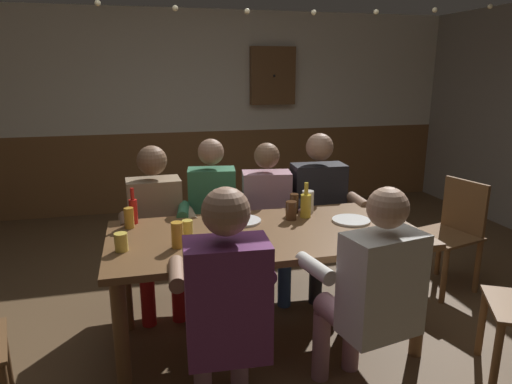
{
  "coord_description": "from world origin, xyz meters",
  "views": [
    {
      "loc": [
        -0.71,
        -2.77,
        1.73
      ],
      "look_at": [
        0.0,
        0.07,
        0.95
      ],
      "focal_mm": 32.44,
      "sensor_mm": 36.0,
      "label": 1
    }
  ],
  "objects_px": {
    "chair_empty_near_right": "(452,231)",
    "bottle_1": "(133,210)",
    "dining_table": "(265,247)",
    "pint_glass_1": "(291,211)",
    "wall_dart_cabinet": "(273,76)",
    "person_2": "(267,213)",
    "person_1": "(213,215)",
    "pint_glass_4": "(396,223)",
    "pint_glass_7": "(294,203)",
    "person_4": "(226,302)",
    "pint_glass_0": "(121,242)",
    "bottle_0": "(306,205)",
    "person_5": "(372,289)",
    "pint_glass_2": "(188,229)",
    "plate_0": "(351,220)",
    "pint_glass_6": "(129,218)",
    "pint_glass_3": "(177,235)",
    "plate_1": "(243,221)",
    "condiment_caddy": "(232,252)",
    "pint_glass_5": "(308,202)",
    "person_3": "(320,205)",
    "person_0": "(156,220)"
  },
  "relations": [
    {
      "from": "chair_empty_near_right",
      "to": "bottle_1",
      "type": "relative_size",
      "value": 3.71
    },
    {
      "from": "dining_table",
      "to": "pint_glass_1",
      "type": "distance_m",
      "value": 0.34
    },
    {
      "from": "wall_dart_cabinet",
      "to": "person_2",
      "type": "bearing_deg",
      "value": -106.8
    },
    {
      "from": "person_1",
      "to": "pint_glass_4",
      "type": "relative_size",
      "value": 7.84
    },
    {
      "from": "pint_glass_1",
      "to": "pint_glass_7",
      "type": "distance_m",
      "value": 0.16
    },
    {
      "from": "person_4",
      "to": "chair_empty_near_right",
      "type": "distance_m",
      "value": 2.33
    },
    {
      "from": "bottle_1",
      "to": "pint_glass_0",
      "type": "bearing_deg",
      "value": -97.86
    },
    {
      "from": "pint_glass_7",
      "to": "bottle_0",
      "type": "bearing_deg",
      "value": -68.69
    },
    {
      "from": "person_5",
      "to": "pint_glass_2",
      "type": "height_order",
      "value": "person_5"
    },
    {
      "from": "plate_0",
      "to": "bottle_0",
      "type": "distance_m",
      "value": 0.32
    },
    {
      "from": "person_5",
      "to": "pint_glass_6",
      "type": "distance_m",
      "value": 1.54
    },
    {
      "from": "bottle_0",
      "to": "pint_glass_0",
      "type": "bearing_deg",
      "value": -164.88
    },
    {
      "from": "pint_glass_3",
      "to": "pint_glass_4",
      "type": "bearing_deg",
      "value": -5.62
    },
    {
      "from": "chair_empty_near_right",
      "to": "pint_glass_0",
      "type": "relative_size",
      "value": 8.56
    },
    {
      "from": "plate_0",
      "to": "plate_1",
      "type": "distance_m",
      "value": 0.72
    },
    {
      "from": "person_5",
      "to": "pint_glass_7",
      "type": "bearing_deg",
      "value": 82.8
    },
    {
      "from": "condiment_caddy",
      "to": "plate_0",
      "type": "height_order",
      "value": "condiment_caddy"
    },
    {
      "from": "pint_glass_6",
      "to": "pint_glass_1",
      "type": "bearing_deg",
      "value": -4.94
    },
    {
      "from": "bottle_1",
      "to": "pint_glass_3",
      "type": "bearing_deg",
      "value": -64.01
    },
    {
      "from": "dining_table",
      "to": "pint_glass_7",
      "type": "relative_size",
      "value": 14.05
    },
    {
      "from": "condiment_caddy",
      "to": "pint_glass_5",
      "type": "xyz_separation_m",
      "value": [
        0.67,
        0.65,
        0.05
      ]
    },
    {
      "from": "person_1",
      "to": "pint_glass_2",
      "type": "distance_m",
      "value": 0.72
    },
    {
      "from": "plate_0",
      "to": "pint_glass_4",
      "type": "distance_m",
      "value": 0.35
    },
    {
      "from": "chair_empty_near_right",
      "to": "pint_glass_0",
      "type": "height_order",
      "value": "chair_empty_near_right"
    },
    {
      "from": "person_3",
      "to": "bottle_0",
      "type": "relative_size",
      "value": 5.21
    },
    {
      "from": "chair_empty_near_right",
      "to": "bottle_0",
      "type": "relative_size",
      "value": 3.66
    },
    {
      "from": "person_1",
      "to": "bottle_0",
      "type": "bearing_deg",
      "value": 148.94
    },
    {
      "from": "bottle_0",
      "to": "pint_glass_6",
      "type": "relative_size",
      "value": 1.82
    },
    {
      "from": "person_0",
      "to": "pint_glass_0",
      "type": "bearing_deg",
      "value": 72.16
    },
    {
      "from": "chair_empty_near_right",
      "to": "plate_1",
      "type": "bearing_deg",
      "value": 82.31
    },
    {
      "from": "person_5",
      "to": "pint_glass_5",
      "type": "distance_m",
      "value": 1.01
    },
    {
      "from": "person_0",
      "to": "person_3",
      "type": "xyz_separation_m",
      "value": [
        1.28,
        0.01,
        0.02
      ]
    },
    {
      "from": "plate_1",
      "to": "person_2",
      "type": "bearing_deg",
      "value": 57.2
    },
    {
      "from": "pint_glass_0",
      "to": "pint_glass_5",
      "type": "relative_size",
      "value": 0.66
    },
    {
      "from": "pint_glass_1",
      "to": "chair_empty_near_right",
      "type": "bearing_deg",
      "value": 8.9
    },
    {
      "from": "person_3",
      "to": "pint_glass_4",
      "type": "bearing_deg",
      "value": 99.44
    },
    {
      "from": "pint_glass_2",
      "to": "condiment_caddy",
      "type": "bearing_deg",
      "value": -60.35
    },
    {
      "from": "person_4",
      "to": "condiment_caddy",
      "type": "bearing_deg",
      "value": 77.19
    },
    {
      "from": "pint_glass_5",
      "to": "pint_glass_1",
      "type": "bearing_deg",
      "value": -142.77
    },
    {
      "from": "person_0",
      "to": "person_1",
      "type": "distance_m",
      "value": 0.42
    },
    {
      "from": "dining_table",
      "to": "bottle_1",
      "type": "relative_size",
      "value": 8.04
    },
    {
      "from": "plate_1",
      "to": "dining_table",
      "type": "bearing_deg",
      "value": -66.75
    },
    {
      "from": "plate_1",
      "to": "pint_glass_0",
      "type": "distance_m",
      "value": 0.83
    },
    {
      "from": "person_2",
      "to": "person_5",
      "type": "xyz_separation_m",
      "value": [
        0.16,
        -1.37,
        0.01
      ]
    },
    {
      "from": "person_3",
      "to": "wall_dart_cabinet",
      "type": "height_order",
      "value": "wall_dart_cabinet"
    },
    {
      "from": "chair_empty_near_right",
      "to": "wall_dart_cabinet",
      "type": "distance_m",
      "value": 3.01
    },
    {
      "from": "dining_table",
      "to": "person_5",
      "type": "relative_size",
      "value": 1.58
    },
    {
      "from": "wall_dart_cabinet",
      "to": "person_1",
      "type": "bearing_deg",
      "value": -115.66
    },
    {
      "from": "chair_empty_near_right",
      "to": "bottle_0",
      "type": "distance_m",
      "value": 1.39
    },
    {
      "from": "person_1",
      "to": "wall_dart_cabinet",
      "type": "distance_m",
      "value": 2.84
    }
  ]
}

